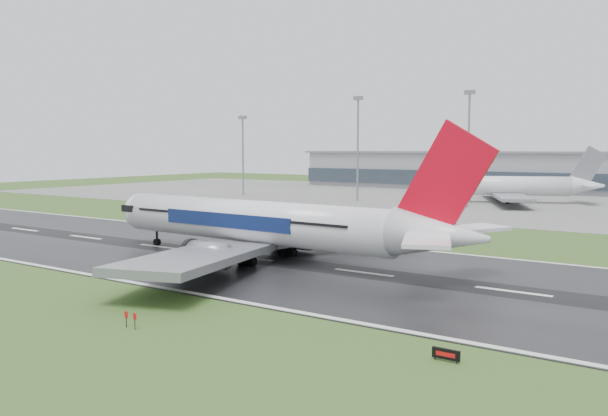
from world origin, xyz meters
The scene contains 10 objects.
ground centered at (0.00, 0.00, 0.00)m, with size 520.00×520.00×0.00m, color #2F4F1D.
runway centered at (0.00, 0.00, 0.05)m, with size 400.00×45.00×0.10m, color black.
apron centered at (0.00, 125.00, 0.04)m, with size 400.00×130.00×0.08m, color slate.
terminal centered at (0.00, 185.00, 7.50)m, with size 240.00×36.00×15.00m, color gray.
main_airliner centered at (-15.26, -0.16, 9.79)m, with size 65.64×62.51×19.38m, color white, non-canonical shape.
parked_airliner centered at (-16.88, 121.39, 8.56)m, with size 57.86×53.87×16.96m, color silver, non-canonical shape.
runway_sign centered at (22.35, -27.24, 0.52)m, with size 2.30×0.26×1.04m, color black, non-canonical shape.
floodmast_0 centered at (-104.28, 100.00, 13.71)m, with size 0.64×0.64×27.42m, color gray.
floodmast_1 centered at (-57.01, 100.00, 16.08)m, with size 0.64×0.64×32.15m, color gray.
floodmast_2 centered at (-20.98, 100.00, 16.08)m, with size 0.64×0.64×32.16m, color gray.
Camera 1 is at (39.95, -73.33, 16.89)m, focal length 36.69 mm.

